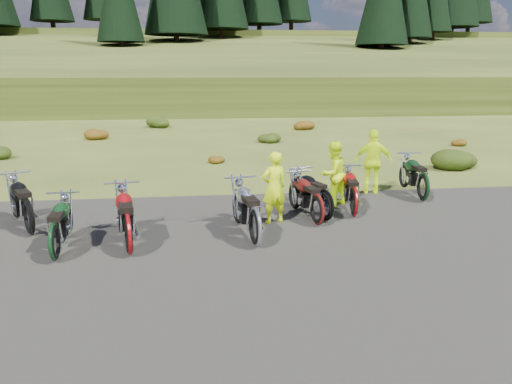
{
  "coord_description": "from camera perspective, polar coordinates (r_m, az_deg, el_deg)",
  "views": [
    {
      "loc": [
        -1.13,
        -9.83,
        3.5
      ],
      "look_at": [
        0.22,
        1.11,
        0.8
      ],
      "focal_mm": 35.0,
      "sensor_mm": 36.0,
      "label": 1
    }
  ],
  "objects": [
    {
      "name": "ground",
      "position": [
        10.49,
        -0.44,
        -5.72
      ],
      "size": [
        300.0,
        300.0,
        0.0
      ],
      "primitive_type": "plane",
      "color": "#3A4B19",
      "rests_on": "ground"
    },
    {
      "name": "gravel_pad",
      "position": [
        8.65,
        1.11,
        -10.11
      ],
      "size": [
        20.0,
        12.0,
        0.04
      ],
      "primitive_type": "cube",
      "color": "black",
      "rests_on": "ground"
    },
    {
      "name": "hill_slope",
      "position": [
        59.94,
        -6.06,
        10.34
      ],
      "size": [
        300.0,
        45.97,
        9.37
      ],
      "primitive_type": null,
      "rotation": [
        0.14,
        0.0,
        0.0
      ],
      "color": "#2D3812",
      "rests_on": "ground"
    },
    {
      "name": "hill_plateau",
      "position": [
        119.88,
        -6.65,
        12.0
      ],
      "size": [
        300.0,
        90.0,
        9.17
      ],
      "primitive_type": "cube",
      "color": "#2D3812",
      "rests_on": "ground"
    },
    {
      "name": "shrub_2",
      "position": [
        27.09,
        -17.9,
        6.49
      ],
      "size": [
        1.3,
        1.3,
        0.77
      ],
      "primitive_type": "ellipsoid",
      "color": "#6A360D",
      "rests_on": "ground"
    },
    {
      "name": "shrub_3",
      "position": [
        31.94,
        -11.02,
        8.05
      ],
      "size": [
        1.56,
        1.56,
        0.92
      ],
      "primitive_type": "ellipsoid",
      "color": "#1D360D",
      "rests_on": "ground"
    },
    {
      "name": "shrub_4",
      "position": [
        19.32,
        -4.78,
        3.96
      ],
      "size": [
        0.77,
        0.77,
        0.45
      ],
      "primitive_type": "ellipsoid",
      "color": "#6A360D",
      "rests_on": "ground"
    },
    {
      "name": "shrub_5",
      "position": [
        24.8,
        1.44,
        6.36
      ],
      "size": [
        1.03,
        1.03,
        0.61
      ],
      "primitive_type": "ellipsoid",
      "color": "#1D360D",
      "rests_on": "ground"
    },
    {
      "name": "shrub_6",
      "position": [
        30.5,
        5.41,
        7.84
      ],
      "size": [
        1.3,
        1.3,
        0.77
      ],
      "primitive_type": "ellipsoid",
      "color": "#6A360D",
      "rests_on": "ground"
    },
    {
      "name": "shrub_7",
      "position": [
        19.61,
        21.85,
        3.86
      ],
      "size": [
        1.56,
        1.56,
        0.92
      ],
      "primitive_type": "ellipsoid",
      "color": "#1D360D",
      "rests_on": "ground"
    },
    {
      "name": "shrub_8",
      "position": [
        25.63,
        21.89,
        5.44
      ],
      "size": [
        0.77,
        0.77,
        0.45
      ],
      "primitive_type": "ellipsoid",
      "color": "#6A360D",
      "rests_on": "ground"
    },
    {
      "name": "motorcycle_0",
      "position": [
        11.92,
        -24.32,
        -4.59
      ],
      "size": [
        1.76,
        2.38,
        1.2
      ],
      "primitive_type": null,
      "rotation": [
        0.0,
        0.0,
        2.06
      ],
      "color": "black",
      "rests_on": "ground"
    },
    {
      "name": "motorcycle_1",
      "position": [
        10.06,
        -14.21,
        -7.04
      ],
      "size": [
        1.19,
        2.38,
        1.19
      ],
      "primitive_type": null,
      "rotation": [
        0.0,
        0.0,
        1.77
      ],
      "color": "maroon",
      "rests_on": "ground"
    },
    {
      "name": "motorcycle_2",
      "position": [
        10.19,
        -21.86,
        -7.37
      ],
      "size": [
        0.78,
        2.07,
        1.07
      ],
      "primitive_type": null,
      "rotation": [
        0.0,
        0.0,
        1.62
      ],
      "color": "black",
      "rests_on": "ground"
    },
    {
      "name": "motorcycle_3",
      "position": [
        10.21,
        -0.07,
        -6.3
      ],
      "size": [
        1.08,
        2.38,
        1.2
      ],
      "primitive_type": null,
      "rotation": [
        0.0,
        0.0,
        1.71
      ],
      "color": "#BABBC0",
      "rests_on": "ground"
    },
    {
      "name": "motorcycle_4",
      "position": [
        11.64,
        6.95,
        -3.85
      ],
      "size": [
        1.05,
        2.15,
        1.08
      ],
      "primitive_type": null,
      "rotation": [
        0.0,
        0.0,
        1.76
      ],
      "color": "#54100E",
      "rests_on": "ground"
    },
    {
      "name": "motorcycle_5",
      "position": [
        11.99,
        7.83,
        -3.34
      ],
      "size": [
        1.3,
        2.22,
        1.1
      ],
      "primitive_type": null,
      "rotation": [
        0.0,
        0.0,
        1.88
      ],
      "color": "black",
      "rests_on": "ground"
    },
    {
      "name": "motorcycle_6",
      "position": [
        12.41,
        11.07,
        -2.89
      ],
      "size": [
        1.01,
        2.16,
        1.09
      ],
      "primitive_type": null,
      "rotation": [
        0.0,
        0.0,
        1.41
      ],
      "color": "maroon",
      "rests_on": "ground"
    },
    {
      "name": "motorcycle_7",
      "position": [
        14.38,
        18.44,
        -1.04
      ],
      "size": [
        0.88,
        2.26,
        1.16
      ],
      "primitive_type": null,
      "rotation": [
        0.0,
        0.0,
        1.51
      ],
      "color": "black",
      "rests_on": "ground"
    },
    {
      "name": "person_middle",
      "position": [
        11.5,
        2.07,
        0.37
      ],
      "size": [
        0.71,
        0.57,
        1.68
      ],
      "primitive_type": "imported",
      "rotation": [
        0.0,
        0.0,
        3.46
      ],
      "color": "#C6E80C",
      "rests_on": "ground"
    },
    {
      "name": "person_right_a",
      "position": [
        13.14,
        8.76,
        1.94
      ],
      "size": [
        1.04,
        0.98,
        1.69
      ],
      "primitive_type": "imported",
      "rotation": [
        0.0,
        0.0,
        3.71
      ],
      "color": "#C6E80C",
      "rests_on": "ground"
    },
    {
      "name": "person_right_b",
      "position": [
        14.67,
        13.24,
        3.29
      ],
      "size": [
        1.17,
        0.72,
        1.85
      ],
      "primitive_type": "imported",
      "rotation": [
        0.0,
        0.0,
        2.88
      ],
      "color": "#C6E80C",
      "rests_on": "ground"
    }
  ]
}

